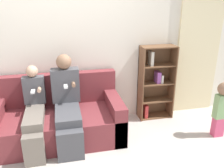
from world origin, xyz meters
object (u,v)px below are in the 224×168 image
(couch, at_px, (58,120))
(adult_seated, at_px, (67,101))
(toddler_standing, at_px, (221,106))
(child_seated, at_px, (34,111))
(bookshelf, at_px, (155,82))

(couch, bearing_deg, adult_seated, -31.19)
(adult_seated, height_order, toddler_standing, adult_seated)
(child_seated, relative_size, bookshelf, 0.87)
(adult_seated, xyz_separation_m, child_seated, (-0.44, -0.05, -0.09))
(couch, height_order, child_seated, child_seated)
(couch, relative_size, bookshelf, 1.48)
(toddler_standing, bearing_deg, child_seated, 172.72)
(couch, distance_m, toddler_standing, 2.35)
(bookshelf, bearing_deg, toddler_standing, -49.17)
(adult_seated, distance_m, toddler_standing, 2.19)
(child_seated, xyz_separation_m, bookshelf, (1.90, 0.47, 0.09))
(couch, xyz_separation_m, adult_seated, (0.14, -0.08, 0.33))
(adult_seated, bearing_deg, bookshelf, 16.21)
(child_seated, distance_m, bookshelf, 1.95)
(child_seated, height_order, toddler_standing, child_seated)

